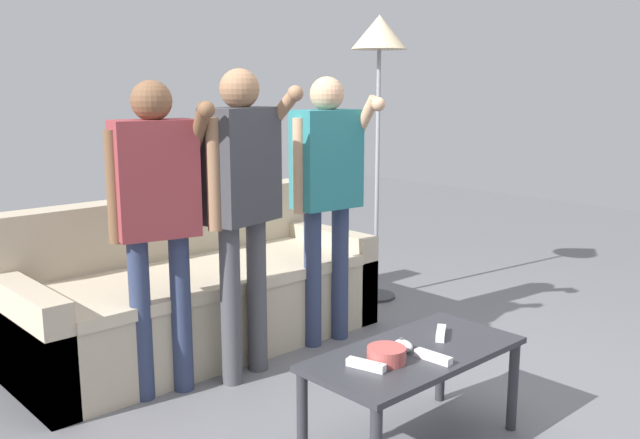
{
  "coord_description": "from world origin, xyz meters",
  "views": [
    {
      "loc": [
        -2.24,
        -1.93,
        1.47
      ],
      "look_at": [
        -0.19,
        0.29,
        0.88
      ],
      "focal_mm": 38.66,
      "sensor_mm": 36.0,
      "label": 1
    }
  ],
  "objects_px": {
    "couch": "(194,295)",
    "floor_lamp": "(379,51)",
    "player_left": "(156,203)",
    "player_right": "(327,179)",
    "coffee_table": "(414,365)",
    "snack_bowl": "(386,355)",
    "game_remote_wand_spare": "(441,333)",
    "player_center": "(242,188)",
    "game_remote_nunchuk": "(403,346)",
    "game_remote_wand_far": "(433,357)",
    "game_remote_wand_near": "(366,365)"
  },
  "relations": [
    {
      "from": "game_remote_wand_far",
      "to": "player_right",
      "type": "bearing_deg",
      "value": 64.49
    },
    {
      "from": "game_remote_nunchuk",
      "to": "player_center",
      "type": "height_order",
      "value": "player_center"
    },
    {
      "from": "game_remote_nunchuk",
      "to": "player_left",
      "type": "bearing_deg",
      "value": 112.4
    },
    {
      "from": "couch",
      "to": "floor_lamp",
      "type": "height_order",
      "value": "floor_lamp"
    },
    {
      "from": "snack_bowl",
      "to": "game_remote_wand_far",
      "type": "height_order",
      "value": "snack_bowl"
    },
    {
      "from": "player_left",
      "to": "floor_lamp",
      "type": "bearing_deg",
      "value": 10.92
    },
    {
      "from": "player_right",
      "to": "coffee_table",
      "type": "bearing_deg",
      "value": -116.72
    },
    {
      "from": "couch",
      "to": "floor_lamp",
      "type": "distance_m",
      "value": 1.99
    },
    {
      "from": "player_left",
      "to": "game_remote_wand_far",
      "type": "height_order",
      "value": "player_left"
    },
    {
      "from": "snack_bowl",
      "to": "game_remote_wand_spare",
      "type": "bearing_deg",
      "value": 4.25
    },
    {
      "from": "game_remote_wand_far",
      "to": "game_remote_wand_spare",
      "type": "xyz_separation_m",
      "value": [
        0.23,
        0.14,
        0.0
      ]
    },
    {
      "from": "coffee_table",
      "to": "snack_bowl",
      "type": "xyz_separation_m",
      "value": [
        -0.17,
        -0.0,
        0.09
      ]
    },
    {
      "from": "game_remote_wand_near",
      "to": "player_center",
      "type": "bearing_deg",
      "value": 79.27
    },
    {
      "from": "game_remote_wand_far",
      "to": "game_remote_wand_spare",
      "type": "height_order",
      "value": "same"
    },
    {
      "from": "game_remote_wand_spare",
      "to": "couch",
      "type": "bearing_deg",
      "value": 97.94
    },
    {
      "from": "player_right",
      "to": "player_center",
      "type": "bearing_deg",
      "value": -173.5
    },
    {
      "from": "player_right",
      "to": "game_remote_wand_spare",
      "type": "height_order",
      "value": "player_right"
    },
    {
      "from": "snack_bowl",
      "to": "game_remote_nunchuk",
      "type": "xyz_separation_m",
      "value": [
        0.13,
        0.03,
        -0.01
      ]
    },
    {
      "from": "coffee_table",
      "to": "game_remote_nunchuk",
      "type": "bearing_deg",
      "value": 143.87
    },
    {
      "from": "game_remote_nunchuk",
      "to": "floor_lamp",
      "type": "distance_m",
      "value": 2.4
    },
    {
      "from": "coffee_table",
      "to": "snack_bowl",
      "type": "height_order",
      "value": "snack_bowl"
    },
    {
      "from": "game_remote_wand_far",
      "to": "game_remote_wand_spare",
      "type": "relative_size",
      "value": 1.09
    },
    {
      "from": "player_center",
      "to": "game_remote_wand_spare",
      "type": "bearing_deg",
      "value": -74.3
    },
    {
      "from": "player_center",
      "to": "game_remote_wand_spare",
      "type": "distance_m",
      "value": 1.18
    },
    {
      "from": "game_remote_nunchuk",
      "to": "player_left",
      "type": "relative_size",
      "value": 0.06
    },
    {
      "from": "game_remote_wand_spare",
      "to": "floor_lamp",
      "type": "bearing_deg",
      "value": 51.12
    },
    {
      "from": "couch",
      "to": "game_remote_wand_near",
      "type": "relative_size",
      "value": 12.96
    },
    {
      "from": "snack_bowl",
      "to": "player_left",
      "type": "height_order",
      "value": "player_left"
    },
    {
      "from": "snack_bowl",
      "to": "player_left",
      "type": "relative_size",
      "value": 0.1
    },
    {
      "from": "game_remote_wand_far",
      "to": "game_remote_wand_spare",
      "type": "distance_m",
      "value": 0.27
    },
    {
      "from": "game_remote_wand_spare",
      "to": "game_remote_wand_far",
      "type": "bearing_deg",
      "value": -148.6
    },
    {
      "from": "player_left",
      "to": "game_remote_wand_spare",
      "type": "bearing_deg",
      "value": -57.69
    },
    {
      "from": "couch",
      "to": "floor_lamp",
      "type": "xyz_separation_m",
      "value": [
        1.41,
        -0.12,
        1.4
      ]
    },
    {
      "from": "floor_lamp",
      "to": "player_center",
      "type": "distance_m",
      "value": 1.7
    },
    {
      "from": "floor_lamp",
      "to": "game_remote_wand_far",
      "type": "bearing_deg",
      "value": -131.32
    },
    {
      "from": "game_remote_wand_near",
      "to": "coffee_table",
      "type": "bearing_deg",
      "value": -1.98
    },
    {
      "from": "player_left",
      "to": "player_right",
      "type": "relative_size",
      "value": 0.98
    },
    {
      "from": "coffee_table",
      "to": "game_remote_wand_spare",
      "type": "xyz_separation_m",
      "value": [
        0.21,
        0.03,
        0.08
      ]
    },
    {
      "from": "player_center",
      "to": "game_remote_wand_spare",
      "type": "xyz_separation_m",
      "value": [
        0.28,
        -1.01,
        -0.54
      ]
    },
    {
      "from": "floor_lamp",
      "to": "player_left",
      "type": "bearing_deg",
      "value": -169.08
    },
    {
      "from": "couch",
      "to": "game_remote_wand_far",
      "type": "distance_m",
      "value": 1.74
    },
    {
      "from": "couch",
      "to": "player_right",
      "type": "xyz_separation_m",
      "value": [
        0.58,
        -0.5,
        0.67
      ]
    },
    {
      "from": "player_right",
      "to": "game_remote_nunchuk",
      "type": "bearing_deg",
      "value": -118.87
    },
    {
      "from": "couch",
      "to": "player_left",
      "type": "height_order",
      "value": "player_left"
    },
    {
      "from": "coffee_table",
      "to": "player_left",
      "type": "distance_m",
      "value": 1.37
    },
    {
      "from": "floor_lamp",
      "to": "game_remote_wand_spare",
      "type": "height_order",
      "value": "floor_lamp"
    },
    {
      "from": "player_left",
      "to": "game_remote_wand_spare",
      "type": "distance_m",
      "value": 1.41
    },
    {
      "from": "game_remote_wand_far",
      "to": "snack_bowl",
      "type": "bearing_deg",
      "value": 142.01
    },
    {
      "from": "player_center",
      "to": "game_remote_wand_far",
      "type": "xyz_separation_m",
      "value": [
        0.05,
        -1.15,
        -0.54
      ]
    },
    {
      "from": "player_left",
      "to": "player_right",
      "type": "height_order",
      "value": "player_right"
    }
  ]
}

